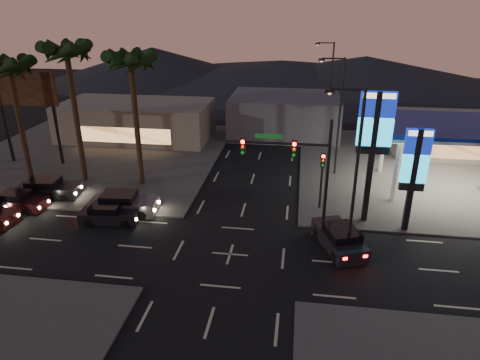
% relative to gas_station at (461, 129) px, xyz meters
% --- Properties ---
extents(ground, '(140.00, 140.00, 0.00)m').
position_rel_gas_station_xyz_m(ground, '(-16.00, -12.00, -5.08)').
color(ground, black).
rests_on(ground, ground).
extents(corner_lot_ne, '(24.00, 24.00, 0.12)m').
position_rel_gas_station_xyz_m(corner_lot_ne, '(0.00, 4.00, -5.02)').
color(corner_lot_ne, '#47443F').
rests_on(corner_lot_ne, ground).
extents(corner_lot_nw, '(24.00, 24.00, 0.12)m').
position_rel_gas_station_xyz_m(corner_lot_nw, '(-32.00, 4.00, -5.02)').
color(corner_lot_nw, '#47443F').
rests_on(corner_lot_nw, ground).
extents(gas_station, '(12.20, 8.20, 5.47)m').
position_rel_gas_station_xyz_m(gas_station, '(0.00, 0.00, 0.00)').
color(gas_station, silver).
rests_on(gas_station, ground).
extents(convenience_store, '(10.00, 6.00, 4.00)m').
position_rel_gas_station_xyz_m(convenience_store, '(2.00, 9.00, -3.08)').
color(convenience_store, '#726B5B').
rests_on(convenience_store, ground).
extents(pylon_sign_tall, '(2.20, 0.35, 9.00)m').
position_rel_gas_station_xyz_m(pylon_sign_tall, '(-7.50, -6.50, 1.31)').
color(pylon_sign_tall, black).
rests_on(pylon_sign_tall, ground).
extents(pylon_sign_short, '(1.60, 0.35, 7.00)m').
position_rel_gas_station_xyz_m(pylon_sign_short, '(-5.00, -7.50, -0.42)').
color(pylon_sign_short, black).
rests_on(pylon_sign_short, ground).
extents(traffic_signal_mast, '(6.10, 0.39, 8.00)m').
position_rel_gas_station_xyz_m(traffic_signal_mast, '(-12.24, -10.01, 0.15)').
color(traffic_signal_mast, black).
rests_on(traffic_signal_mast, ground).
extents(pedestal_signal, '(0.32, 0.39, 4.30)m').
position_rel_gas_station_xyz_m(pedestal_signal, '(-10.50, -5.02, -2.16)').
color(pedestal_signal, black).
rests_on(pedestal_signal, ground).
extents(streetlight_near, '(2.14, 0.25, 10.00)m').
position_rel_gas_station_xyz_m(streetlight_near, '(-9.21, -11.00, 0.64)').
color(streetlight_near, black).
rests_on(streetlight_near, ground).
extents(streetlight_mid, '(2.14, 0.25, 10.00)m').
position_rel_gas_station_xyz_m(streetlight_mid, '(-9.21, 2.00, 0.64)').
color(streetlight_mid, black).
rests_on(streetlight_mid, ground).
extents(streetlight_far, '(2.14, 0.25, 10.00)m').
position_rel_gas_station_xyz_m(streetlight_far, '(-9.21, 16.00, 0.64)').
color(streetlight_far, black).
rests_on(streetlight_far, ground).
extents(palm_a, '(4.41, 4.41, 10.86)m').
position_rel_gas_station_xyz_m(palm_a, '(-25.00, -2.50, 4.35)').
color(palm_a, black).
rests_on(palm_a, ground).
extents(palm_b, '(4.41, 4.41, 11.46)m').
position_rel_gas_station_xyz_m(palm_b, '(-30.00, -2.50, 4.89)').
color(palm_b, black).
rests_on(palm_b, ground).
extents(palm_c, '(4.41, 4.41, 10.26)m').
position_rel_gas_station_xyz_m(palm_c, '(-35.00, -2.50, 3.80)').
color(palm_c, black).
rests_on(palm_c, ground).
extents(billboard, '(6.00, 0.30, 8.50)m').
position_rel_gas_station_xyz_m(billboard, '(-36.50, 1.00, 1.25)').
color(billboard, black).
rests_on(billboard, ground).
extents(building_far_west, '(16.00, 8.00, 4.00)m').
position_rel_gas_station_xyz_m(building_far_west, '(-30.00, 10.00, -3.08)').
color(building_far_west, '#726B5B').
rests_on(building_far_west, ground).
extents(building_far_mid, '(12.00, 9.00, 4.40)m').
position_rel_gas_station_xyz_m(building_far_mid, '(-14.00, 14.00, -2.88)').
color(building_far_mid, '#4C4C51').
rests_on(building_far_mid, ground).
extents(hill_left, '(40.00, 40.00, 6.00)m').
position_rel_gas_station_xyz_m(hill_left, '(-41.00, 48.00, -2.08)').
color(hill_left, black).
rests_on(hill_left, ground).
extents(hill_right, '(50.00, 50.00, 5.00)m').
position_rel_gas_station_xyz_m(hill_right, '(-1.00, 48.00, -2.58)').
color(hill_right, black).
rests_on(hill_right, ground).
extents(hill_center, '(60.00, 60.00, 4.00)m').
position_rel_gas_station_xyz_m(hill_center, '(-16.00, 48.00, -3.08)').
color(hill_center, black).
rests_on(hill_center, ground).
extents(car_lane_a_front, '(4.16, 2.01, 1.32)m').
position_rel_gas_station_xyz_m(car_lane_a_front, '(-24.88, -9.16, -4.47)').
color(car_lane_a_front, black).
rests_on(car_lane_a_front, ground).
extents(car_lane_b_front, '(4.98, 2.35, 1.58)m').
position_rel_gas_station_xyz_m(car_lane_b_front, '(-24.45, -7.76, -4.35)').
color(car_lane_b_front, '#565558').
rests_on(car_lane_b_front, ground).
extents(car_lane_b_mid, '(4.88, 2.46, 1.54)m').
position_rel_gas_station_xyz_m(car_lane_b_mid, '(-31.26, -6.01, -4.37)').
color(car_lane_b_mid, black).
rests_on(car_lane_b_mid, ground).
extents(car_lane_b_rear, '(4.17, 1.93, 1.33)m').
position_rel_gas_station_xyz_m(car_lane_b_rear, '(-32.28, -8.17, -4.46)').
color(car_lane_b_rear, black).
rests_on(car_lane_b_rear, ground).
extents(suv_station, '(3.32, 4.88, 1.51)m').
position_rel_gas_station_xyz_m(suv_station, '(-9.47, -10.38, -4.38)').
color(suv_station, black).
rests_on(suv_station, ground).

